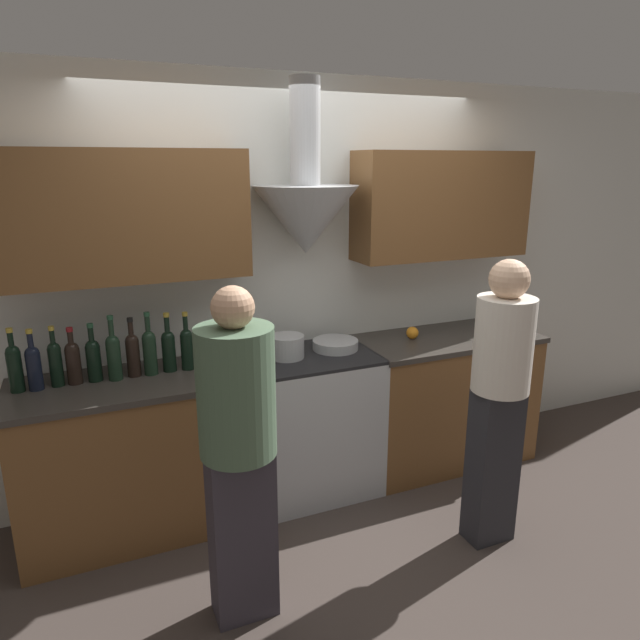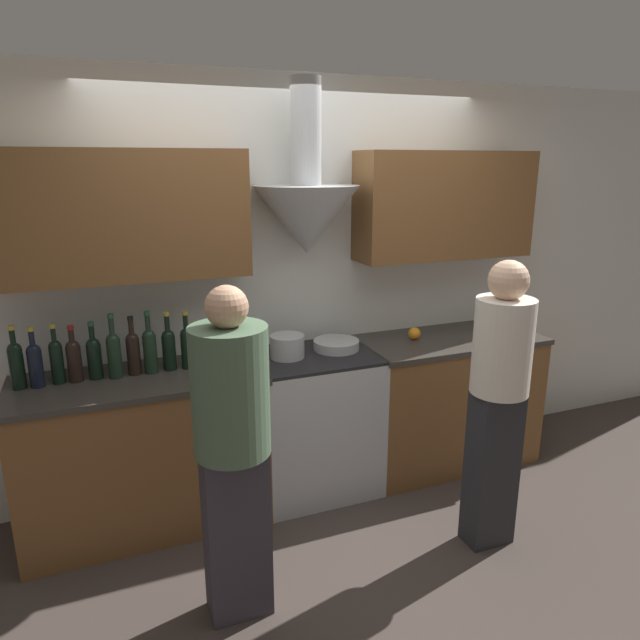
# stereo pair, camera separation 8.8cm
# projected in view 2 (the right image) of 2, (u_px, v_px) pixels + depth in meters

# --- Properties ---
(ground_plane) EXTENTS (12.00, 12.00, 0.00)m
(ground_plane) POSITION_uv_depth(u_px,v_px,m) (334.00, 512.00, 3.51)
(ground_plane) COLOR #423833
(wall_back) EXTENTS (8.40, 0.64, 2.60)m
(wall_back) POSITION_uv_depth(u_px,v_px,m) (296.00, 259.00, 3.63)
(wall_back) COLOR silver
(wall_back) RESTS_ON ground_plane
(counter_left) EXTENTS (1.37, 0.62, 0.92)m
(counter_left) POSITION_uv_depth(u_px,v_px,m) (145.00, 451.00, 3.30)
(counter_left) COLOR brown
(counter_left) RESTS_ON ground_plane
(counter_right) EXTENTS (1.26, 0.62, 0.92)m
(counter_right) POSITION_uv_depth(u_px,v_px,m) (446.00, 399.00, 4.03)
(counter_right) COLOR brown
(counter_right) RESTS_ON ground_plane
(stove_range) EXTENTS (0.76, 0.60, 0.92)m
(stove_range) POSITION_uv_depth(u_px,v_px,m) (314.00, 421.00, 3.68)
(stove_range) COLOR #B7BABC
(stove_range) RESTS_ON ground_plane
(wine_bottle_0) EXTENTS (0.07, 0.07, 0.35)m
(wine_bottle_0) POSITION_uv_depth(u_px,v_px,m) (16.00, 363.00, 2.99)
(wine_bottle_0) COLOR black
(wine_bottle_0) RESTS_ON counter_left
(wine_bottle_1) EXTENTS (0.08, 0.08, 0.33)m
(wine_bottle_1) POSITION_uv_depth(u_px,v_px,m) (35.00, 363.00, 3.01)
(wine_bottle_1) COLOR black
(wine_bottle_1) RESTS_ON counter_left
(wine_bottle_2) EXTENTS (0.07, 0.07, 0.33)m
(wine_bottle_2) POSITION_uv_depth(u_px,v_px,m) (57.00, 359.00, 3.06)
(wine_bottle_2) COLOR black
(wine_bottle_2) RESTS_ON counter_left
(wine_bottle_3) EXTENTS (0.08, 0.08, 0.32)m
(wine_bottle_3) POSITION_uv_depth(u_px,v_px,m) (74.00, 358.00, 3.09)
(wine_bottle_3) COLOR black
(wine_bottle_3) RESTS_ON counter_left
(wine_bottle_4) EXTENTS (0.08, 0.08, 0.33)m
(wine_bottle_4) POSITION_uv_depth(u_px,v_px,m) (94.00, 356.00, 3.13)
(wine_bottle_4) COLOR black
(wine_bottle_4) RESTS_ON counter_left
(wine_bottle_5) EXTENTS (0.08, 0.08, 0.37)m
(wine_bottle_5) POSITION_uv_depth(u_px,v_px,m) (114.00, 353.00, 3.14)
(wine_bottle_5) COLOR black
(wine_bottle_5) RESTS_ON counter_left
(wine_bottle_6) EXTENTS (0.07, 0.07, 0.34)m
(wine_bottle_6) POSITION_uv_depth(u_px,v_px,m) (133.00, 351.00, 3.19)
(wine_bottle_6) COLOR black
(wine_bottle_6) RESTS_ON counter_left
(wine_bottle_7) EXTENTS (0.08, 0.08, 0.36)m
(wine_bottle_7) POSITION_uv_depth(u_px,v_px,m) (150.00, 348.00, 3.21)
(wine_bottle_7) COLOR black
(wine_bottle_7) RESTS_ON counter_left
(wine_bottle_8) EXTENTS (0.08, 0.08, 0.34)m
(wine_bottle_8) POSITION_uv_depth(u_px,v_px,m) (169.00, 347.00, 3.27)
(wine_bottle_8) COLOR black
(wine_bottle_8) RESTS_ON counter_left
(wine_bottle_9) EXTENTS (0.07, 0.07, 0.34)m
(wine_bottle_9) POSITION_uv_depth(u_px,v_px,m) (187.00, 345.00, 3.29)
(wine_bottle_9) COLOR black
(wine_bottle_9) RESTS_ON counter_left
(stock_pot) EXTENTS (0.21, 0.21, 0.14)m
(stock_pot) POSITION_uv_depth(u_px,v_px,m) (287.00, 346.00, 3.49)
(stock_pot) COLOR #B7BABC
(stock_pot) RESTS_ON stove_range
(mixing_bowl) EXTENTS (0.29, 0.29, 0.06)m
(mixing_bowl) POSITION_uv_depth(u_px,v_px,m) (336.00, 345.00, 3.65)
(mixing_bowl) COLOR #B7BABC
(mixing_bowl) RESTS_ON stove_range
(orange_fruit) EXTENTS (0.08, 0.08, 0.08)m
(orange_fruit) POSITION_uv_depth(u_px,v_px,m) (414.00, 333.00, 3.85)
(orange_fruit) COLOR orange
(orange_fruit) RESTS_ON counter_right
(person_foreground_left) EXTENTS (0.34, 0.34, 1.59)m
(person_foreground_left) POSITION_uv_depth(u_px,v_px,m) (233.00, 444.00, 2.52)
(person_foreground_left) COLOR #38333D
(person_foreground_left) RESTS_ON ground_plane
(person_foreground_right) EXTENTS (0.30, 0.30, 1.61)m
(person_foreground_right) POSITION_uv_depth(u_px,v_px,m) (498.00, 393.00, 3.02)
(person_foreground_right) COLOR #28282D
(person_foreground_right) RESTS_ON ground_plane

